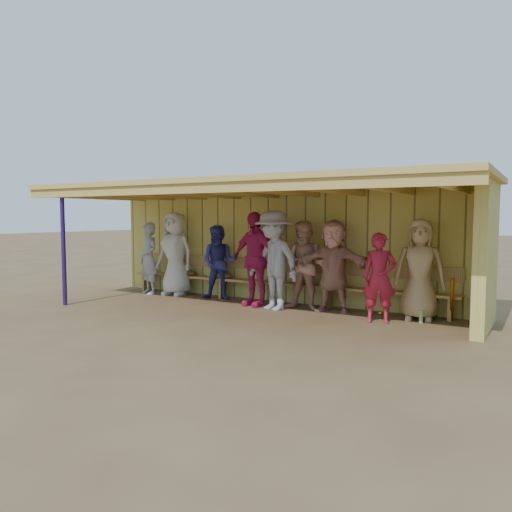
{
  "coord_description": "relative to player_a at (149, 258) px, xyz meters",
  "views": [
    {
      "loc": [
        5.06,
        -8.24,
        1.84
      ],
      "look_at": [
        0.0,
        0.35,
        1.05
      ],
      "focal_mm": 35.0,
      "sensor_mm": 36.0,
      "label": 1
    }
  ],
  "objects": [
    {
      "name": "dugout_equipment",
      "position": [
        1.88,
        0.38,
        -0.36
      ],
      "size": [
        7.37,
        0.62,
        0.8
      ],
      "color": "#C56617",
      "rests_on": "ground"
    },
    {
      "name": "player_g",
      "position": [
        5.66,
        -0.37,
        -0.07
      ],
      "size": [
        0.66,
        0.53,
        1.57
      ],
      "primitive_type": "imported",
      "rotation": [
        0.0,
        0.0,
        0.32
      ],
      "color": "#A81A30",
      "rests_on": "ground"
    },
    {
      "name": "dugout_structure",
      "position": [
        3.49,
        0.08,
        0.84
      ],
      "size": [
        8.8,
        3.2,
        2.5
      ],
      "color": "#C7B755",
      "rests_on": "ground"
    },
    {
      "name": "player_b",
      "position": [
        0.63,
        0.21,
        0.12
      ],
      "size": [
        0.98,
        0.67,
        1.95
      ],
      "primitive_type": "imported",
      "rotation": [
        0.0,
        0.0,
        0.05
      ],
      "color": "silver",
      "rests_on": "ground"
    },
    {
      "name": "player_h",
      "position": [
        6.21,
        0.21,
        0.05
      ],
      "size": [
        0.97,
        0.72,
        1.81
      ],
      "primitive_type": "imported",
      "rotation": [
        0.0,
        0.0,
        0.17
      ],
      "color": "tan",
      "rests_on": "ground"
    },
    {
      "name": "ground",
      "position": [
        3.1,
        -0.6,
        -0.85
      ],
      "size": [
        90.0,
        90.0,
        0.0
      ],
      "primitive_type": "plane",
      "color": "brown",
      "rests_on": "ground"
    },
    {
      "name": "player_e",
      "position": [
        3.51,
        -0.26,
        0.13
      ],
      "size": [
        1.43,
        1.08,
        1.96
      ],
      "primitive_type": "imported",
      "rotation": [
        0.0,
        0.0,
        -0.31
      ],
      "color": "#98969F",
      "rests_on": "ground"
    },
    {
      "name": "player_f",
      "position": [
        4.61,
        0.11,
        0.04
      ],
      "size": [
        1.71,
        0.71,
        1.79
      ],
      "primitive_type": "imported",
      "rotation": [
        0.0,
        0.0,
        0.11
      ],
      "color": "tan",
      "rests_on": "ground"
    },
    {
      "name": "bench",
      "position": [
        3.1,
        0.51,
        -0.32
      ],
      "size": [
        7.6,
        0.34,
        0.93
      ],
      "color": "#AF8B4B",
      "rests_on": "ground"
    },
    {
      "name": "player_a",
      "position": [
        0.0,
        0.0,
        0.0
      ],
      "size": [
        0.73,
        0.61,
        1.7
      ],
      "primitive_type": "imported",
      "rotation": [
        0.0,
        0.0,
        -0.39
      ],
      "color": "#999AA1",
      "rests_on": "ground"
    },
    {
      "name": "player_d",
      "position": [
        2.96,
        -0.07,
        0.12
      ],
      "size": [
        1.21,
        0.68,
        1.94
      ],
      "primitive_type": "imported",
      "rotation": [
        0.0,
        0.0,
        -0.19
      ],
      "color": "#C41F59",
      "rests_on": "ground"
    },
    {
      "name": "player_extra",
      "position": [
        4.06,
        0.03,
        0.03
      ],
      "size": [
        0.89,
        0.71,
        1.76
      ],
      "primitive_type": "imported",
      "rotation": [
        0.0,
        0.0,
        0.05
      ],
      "color": "tan",
      "rests_on": "ground"
    },
    {
      "name": "player_c",
      "position": [
        1.88,
        0.21,
        -0.03
      ],
      "size": [
        0.96,
        0.86,
        1.65
      ],
      "primitive_type": "imported",
      "rotation": [
        0.0,
        0.0,
        0.34
      ],
      "color": "navy",
      "rests_on": "ground"
    }
  ]
}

